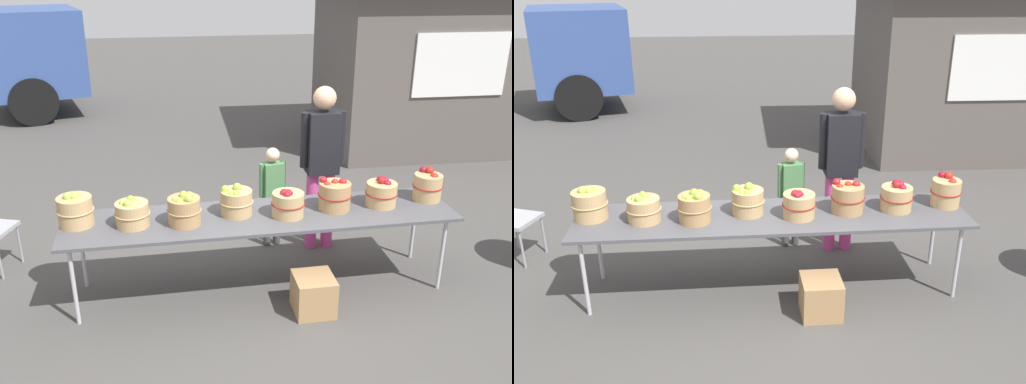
{
  "view_description": "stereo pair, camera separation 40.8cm",
  "coord_description": "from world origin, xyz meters",
  "views": [
    {
      "loc": [
        -0.82,
        -4.4,
        2.82
      ],
      "look_at": [
        0.0,
        0.3,
        0.85
      ],
      "focal_mm": 38.62,
      "sensor_mm": 36.0,
      "label": 1
    },
    {
      "loc": [
        -0.41,
        -4.45,
        2.82
      ],
      "look_at": [
        0.0,
        0.3,
        0.85
      ],
      "focal_mm": 38.62,
      "sensor_mm": 36.0,
      "label": 2
    }
  ],
  "objects": [
    {
      "name": "food_kiosk",
      "position": [
        3.4,
        4.15,
        1.38
      ],
      "size": [
        3.58,
        3.0,
        2.74
      ],
      "rotation": [
        0.0,
        0.0,
        -0.03
      ],
      "color": "#59514C",
      "rests_on": "ground"
    },
    {
      "name": "apple_basket_red_3",
      "position": [
        1.61,
        0.08,
        0.89
      ],
      "size": [
        0.28,
        0.28,
        0.31
      ],
      "color": "tan",
      "rests_on": "market_table"
    },
    {
      "name": "produce_crate",
      "position": [
        0.38,
        -0.46,
        0.17
      ],
      "size": [
        0.34,
        0.34,
        0.34
      ],
      "primitive_type": "cube",
      "color": "#A87F51",
      "rests_on": "ground"
    },
    {
      "name": "apple_basket_red_0",
      "position": [
        0.22,
        -0.06,
        0.87
      ],
      "size": [
        0.3,
        0.3,
        0.26
      ],
      "color": "tan",
      "rests_on": "market_table"
    },
    {
      "name": "ground_plane",
      "position": [
        0.0,
        0.0,
        0.0
      ],
      "size": [
        40.0,
        40.0,
        0.0
      ],
      "primitive_type": "plane",
      "color": "#474442"
    },
    {
      "name": "child_customer",
      "position": [
        0.27,
        0.83,
        0.65
      ],
      "size": [
        0.29,
        0.18,
        1.1
      ],
      "rotation": [
        0.0,
        0.0,
        3.33
      ],
      "color": "#3F3F3F",
      "rests_on": "ground"
    },
    {
      "name": "apple_basket_green_0",
      "position": [
        -1.6,
        0.07,
        0.89
      ],
      "size": [
        0.31,
        0.31,
        0.31
      ],
      "color": "tan",
      "rests_on": "market_table"
    },
    {
      "name": "market_table",
      "position": [
        0.0,
        0.0,
        0.72
      ],
      "size": [
        3.5,
        0.76,
        0.75
      ],
      "color": "#4C4C51",
      "rests_on": "ground"
    },
    {
      "name": "vendor_adult",
      "position": [
        0.75,
        0.72,
        1.02
      ],
      "size": [
        0.46,
        0.23,
        1.74
      ],
      "rotation": [
        0.0,
        0.0,
        3.14
      ],
      "color": "#CC3F8C",
      "rests_on": "ground"
    },
    {
      "name": "apple_basket_green_3",
      "position": [
        -0.22,
        0.05,
        0.88
      ],
      "size": [
        0.3,
        0.3,
        0.28
      ],
      "color": "tan",
      "rests_on": "market_table"
    },
    {
      "name": "apple_basket_red_2",
      "position": [
        1.13,
        0.03,
        0.87
      ],
      "size": [
        0.3,
        0.3,
        0.28
      ],
      "color": "tan",
      "rests_on": "market_table"
    },
    {
      "name": "apple_basket_green_1",
      "position": [
        -1.13,
        -0.02,
        0.87
      ],
      "size": [
        0.3,
        0.3,
        0.26
      ],
      "color": "tan",
      "rests_on": "market_table"
    },
    {
      "name": "apple_basket_green_2",
      "position": [
        -0.69,
        -0.07,
        0.88
      ],
      "size": [
        0.3,
        0.3,
        0.3
      ],
      "color": "#A87F51",
      "rests_on": "market_table"
    },
    {
      "name": "apple_basket_red_1",
      "position": [
        0.68,
        0.02,
        0.88
      ],
      "size": [
        0.31,
        0.31,
        0.3
      ],
      "color": "#A87F51",
      "rests_on": "market_table"
    }
  ]
}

